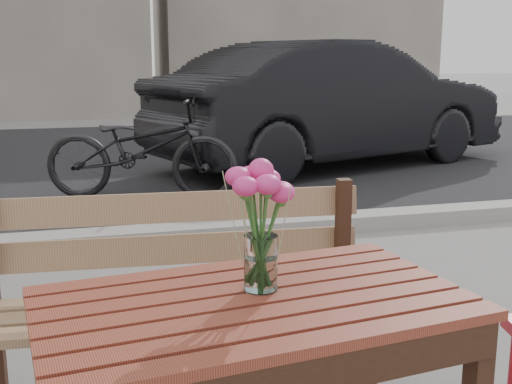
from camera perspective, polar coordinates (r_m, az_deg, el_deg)
The scene contains 6 objects.
street at distance 6.74m, azimuth -10.55°, elevation 0.63°, with size 30.00×8.12×0.12m.
main_table at distance 1.79m, azimuth -0.18°, elevation -12.87°, with size 1.22×0.81×0.71m.
main_bench at distance 2.39m, azimuth -7.13°, elevation -7.62°, with size 1.48×0.55×0.90m.
main_vase at distance 1.74m, azimuth 0.43°, elevation -1.56°, with size 0.20×0.20×0.37m.
parked_car at distance 7.98m, azimuth 6.84°, elevation 7.76°, with size 1.60×4.57×1.51m, color black.
bicycle at distance 6.12m, azimuth -10.19°, elevation 3.77°, with size 0.64×1.83×0.96m, color black.
Camera 1 is at (-0.51, -1.52, 1.35)m, focal length 45.00 mm.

